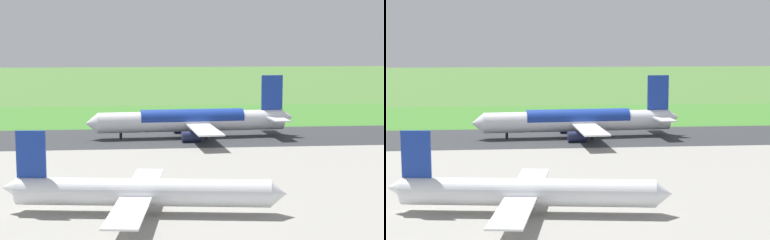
% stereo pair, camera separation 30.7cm
% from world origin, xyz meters
% --- Properties ---
extents(ground_plane, '(800.00, 800.00, 0.00)m').
position_xyz_m(ground_plane, '(0.00, 0.00, 0.00)').
color(ground_plane, '#477233').
extents(runway_asphalt, '(600.00, 32.05, 0.06)m').
position_xyz_m(runway_asphalt, '(0.00, 0.00, 0.03)').
color(runway_asphalt, '#2D3033').
rests_on(runway_asphalt, ground).
extents(apron_concrete, '(440.00, 110.00, 0.05)m').
position_xyz_m(apron_concrete, '(0.00, 61.37, 0.03)').
color(apron_concrete, gray).
rests_on(apron_concrete, ground).
extents(grass_verge_foreground, '(600.00, 80.00, 0.04)m').
position_xyz_m(grass_verge_foreground, '(0.00, -36.02, 0.02)').
color(grass_verge_foreground, '#3C782B').
rests_on(grass_verge_foreground, ground).
extents(airliner_main, '(54.14, 44.29, 15.88)m').
position_xyz_m(airliner_main, '(-14.06, -0.02, 4.35)').
color(airliner_main, white).
rests_on(airliner_main, ground).
extents(airliner_parked_mid, '(41.41, 34.00, 12.10)m').
position_xyz_m(airliner_parked_mid, '(0.25, 68.70, 3.30)').
color(airliner_parked_mid, white).
rests_on(airliner_parked_mid, ground).
extents(no_stopping_sign, '(0.60, 0.10, 2.24)m').
position_xyz_m(no_stopping_sign, '(-15.90, -34.25, 1.34)').
color(no_stopping_sign, slate).
rests_on(no_stopping_sign, ground).
extents(traffic_cone_orange, '(0.40, 0.40, 0.55)m').
position_xyz_m(traffic_cone_orange, '(-8.75, -38.81, 0.28)').
color(traffic_cone_orange, orange).
rests_on(traffic_cone_orange, ground).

